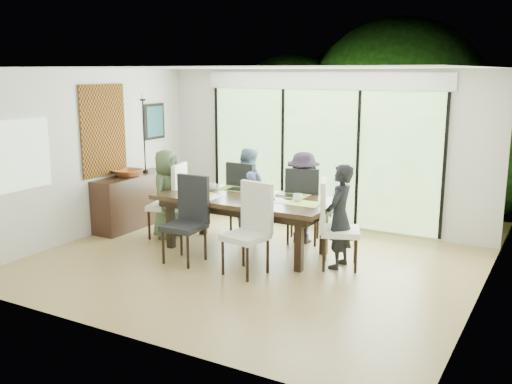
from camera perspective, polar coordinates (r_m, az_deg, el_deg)
The scene contains 62 objects.
floor at distance 8.04m, azimuth -0.88°, elevation -7.35°, with size 6.00×5.00×0.01m, color olive.
ceiling at distance 7.58m, azimuth -0.95°, elevation 12.35°, with size 6.00×5.00×0.01m, color white.
wall_back at distance 9.92m, azimuth 6.45°, elevation 4.35°, with size 6.00×0.02×2.70m, color beige.
wall_front at distance 5.72m, azimuth -13.73°, elevation -1.59°, with size 6.00×0.02×2.70m, color beige.
wall_left at distance 9.56m, azimuth -16.72°, elevation 3.63°, with size 0.02×5.00×2.70m, color silver.
wall_right at distance 6.72m, azimuth 21.82°, elevation -0.09°, with size 0.02×5.00×2.70m, color beige.
glass_doors at distance 9.90m, azimuth 6.34°, elevation 3.46°, with size 4.20×0.02×2.30m, color #598C3F.
blinds_header at distance 9.79m, azimuth 6.49°, elevation 11.00°, with size 4.40×0.06×0.28m, color white.
mullion_a at distance 10.88m, azimuth -3.93°, elevation 4.28°, with size 0.05×0.04×2.30m, color black.
mullion_b at distance 10.18m, azimuth 2.68°, elevation 3.76°, with size 0.05×0.04×2.30m, color black.
mullion_c at distance 9.64m, azimuth 10.14°, elevation 3.12°, with size 0.05×0.04×2.30m, color black.
mullion_d at distance 9.28m, azimuth 18.31°, elevation 2.36°, with size 0.05×0.04×2.30m, color black.
side_window at distance 8.73m, azimuth -22.26°, elevation 3.48°, with size 0.02×0.90×1.00m, color #8CAD7F.
deck at distance 11.00m, azimuth 8.10°, elevation -2.38°, with size 6.00×1.80×0.10m, color #503B22.
rail_top at distance 11.60m, azimuth 9.63°, elevation 1.36°, with size 6.00×0.08×0.06m, color brown.
foliage_left at distance 13.08m, azimuth 3.81°, elevation 6.64°, with size 3.20×3.20×3.20m, color #14380F.
foliage_mid at distance 12.84m, azimuth 13.99°, elevation 7.82°, with size 4.00×4.00×4.00m, color #14380F.
foliage_right at distance 11.74m, azimuth 21.28°, elevation 4.35°, with size 2.80×2.80×2.80m, color #14380F.
foliage_far at distance 13.81m, azimuth 10.72°, elevation 7.49°, with size 3.60×3.60×3.60m, color #14380F.
table_top at distance 8.45m, azimuth -1.02°, elevation -0.68°, with size 2.68×1.23×0.07m, color black.
table_apron at distance 8.47m, azimuth -1.02°, elevation -1.35°, with size 2.45×1.00×0.11m, color black.
table_leg_fl at distance 8.79m, azimuth -8.53°, elevation -3.11°, with size 0.10×0.10×0.77m, color black.
table_leg_fr at distance 7.70m, azimuth 4.33°, elevation -5.21°, with size 0.10×0.10×0.77m, color black.
table_leg_bl at distance 9.46m, azimuth -5.34°, elevation -1.95°, with size 0.10×0.10×0.77m, color black.
table_leg_br at distance 8.46m, azimuth 6.82°, elevation -3.68°, with size 0.10×0.10×0.77m, color black.
chair_left_end at distance 9.32m, azimuth -8.99°, elevation -0.82°, with size 0.51×0.51×1.23m, color silver, non-canonical shape.
chair_right_end at distance 7.86m, azimuth 8.47°, elevation -3.21°, with size 0.51×0.51×1.23m, color white, non-canonical shape.
chair_far_left at distance 9.43m, azimuth -0.76°, elevation -0.52°, with size 0.51×0.51×1.23m, color black, non-canonical shape.
chair_far_right at distance 8.98m, azimuth 4.77°, elevation -1.20°, with size 0.51×0.51×1.23m, color black, non-canonical shape.
chair_near_left at distance 8.06m, azimuth -7.23°, elevation -2.80°, with size 0.51×0.51×1.23m, color black, non-canonical shape.
chair_near_right at distance 7.52m, azimuth -1.09°, elevation -3.78°, with size 0.51×0.51×1.23m, color beige, non-canonical shape.
person_left_end at distance 9.28m, azimuth -8.92°, elevation -0.19°, with size 0.67×0.42×1.44m, color #445438.
person_right_end at distance 7.84m, azimuth 8.36°, elevation -2.44°, with size 0.67×0.42×1.44m, color black.
person_far_left at distance 9.39m, azimuth -0.82°, elevation 0.08°, with size 0.67×0.42×1.44m, color slate.
person_far_right at distance 8.94m, azimuth 4.73°, elevation -0.57°, with size 0.67×0.42×1.44m, color #251C2A.
placemat_left at distance 8.95m, azimuth -6.27°, elevation 0.21°, with size 0.49×0.36×0.01m, color #9DB942.
placemat_right at distance 8.01m, azimuth 4.85°, elevation -1.16°, with size 0.49×0.36×0.01m, color #A7BF44.
placemat_far_l at distance 9.00m, azimuth -2.20°, elevation 0.34°, with size 0.49×0.36×0.01m, color #79A73B.
placemat_far_r at distance 8.53m, azimuth 3.53°, elevation -0.33°, with size 0.49×0.36×0.01m, color #89A93C.
placemat_paper at distance 8.48m, azimuth -5.25°, elevation -0.43°, with size 0.49×0.36×0.01m, color white.
tablet_far_l at distance 8.91m, azimuth -1.82°, elevation 0.28°, with size 0.29×0.20×0.01m, color black.
tablet_far_r at distance 8.50m, azimuth 3.08°, elevation -0.30°, with size 0.27×0.19×0.01m, color black.
papers at distance 8.07m, azimuth 3.09°, elevation -1.04°, with size 0.33×0.25×0.00m, color white.
platter_base at distance 8.48m, azimuth -5.26°, elevation -0.32°, with size 0.29×0.29×0.03m, color white.
platter_snacks at distance 8.47m, azimuth -5.26°, elevation -0.18°, with size 0.22×0.22×0.02m, color orange.
vase at distance 8.44m, azimuth -0.56°, elevation 0.01°, with size 0.09×0.09×0.13m, color silver.
hyacinth_stems at distance 8.42m, azimuth -0.56°, elevation 0.90°, with size 0.04×0.04×0.18m, color #337226.
hyacinth_blooms at distance 8.39m, azimuth -0.56°, elevation 1.65°, with size 0.12×0.12×0.12m, color #5062CA.
laptop at distance 8.81m, azimuth -6.13°, elevation 0.10°, with size 0.37×0.24×0.03m, color silver.
cup_a at distance 8.92m, azimuth -4.41°, elevation 0.53°, with size 0.14×0.14×0.11m, color white.
cup_b at distance 8.27m, azimuth -0.48°, elevation -0.36°, with size 0.11×0.11×0.10m, color white.
cup_c at distance 8.15m, azimuth 4.19°, elevation -0.56°, with size 0.14×0.14×0.11m, color white.
book at distance 8.36m, azimuth 0.63°, elevation -0.51°, with size 0.18×0.25×0.02m, color white.
sideboard at distance 10.12m, azimuth -12.16°, elevation -0.87°, with size 0.45×1.60×0.90m, color black.
bowl at distance 9.95m, azimuth -12.67°, elevation 1.87°, with size 0.48×0.48×0.12m, color brown.
candlestick_base at distance 10.28m, azimuth -10.99°, elevation 2.06°, with size 0.10×0.10×0.04m, color black.
candlestick_shaft at distance 10.20m, azimuth -11.13°, elevation 5.55°, with size 0.02×0.02×1.25m, color black.
candlestick_pan at distance 10.15m, azimuth -11.27°, elevation 9.03°, with size 0.10×0.10×0.03m, color black.
candle at distance 10.14m, azimuth -11.28°, elevation 9.37°, with size 0.04×0.04×0.10m, color silver.
tapestry at distance 9.77m, azimuth -14.99°, elevation 5.97°, with size 0.02×1.00×1.50m, color brown.
art_frame at distance 10.73m, azimuth -10.14°, elevation 6.96°, with size 0.03×0.55×0.65m, color black.
art_canvas at distance 10.71m, azimuth -10.06°, elevation 6.96°, with size 0.01×0.45×0.55m, color #18464E.
Camera 1 is at (3.83, -6.54, 2.66)m, focal length 40.00 mm.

